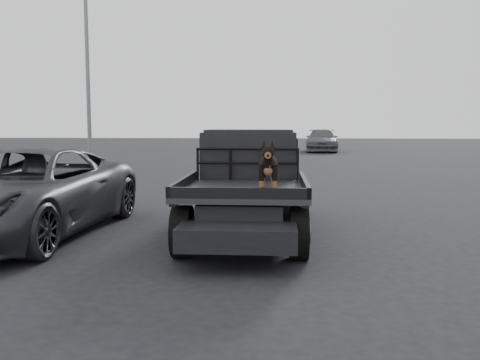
# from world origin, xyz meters

# --- Properties ---
(ground) EXTENTS (120.00, 120.00, 0.00)m
(ground) POSITION_xyz_m (0.00, 0.00, 0.00)
(ground) COLOR black
(ground) RESTS_ON ground
(flatbed_ute) EXTENTS (2.00, 5.40, 0.92)m
(flatbed_ute) POSITION_xyz_m (0.58, 2.21, 0.46)
(flatbed_ute) COLOR black
(flatbed_ute) RESTS_ON ground
(ute_cab) EXTENTS (1.72, 1.30, 0.88)m
(ute_cab) POSITION_xyz_m (0.58, 3.16, 1.36)
(ute_cab) COLOR black
(ute_cab) RESTS_ON flatbed_ute
(headache_rack) EXTENTS (1.80, 0.08, 0.55)m
(headache_rack) POSITION_xyz_m (0.58, 2.41, 1.20)
(headache_rack) COLOR black
(headache_rack) RESTS_ON flatbed_ute
(dog) EXTENTS (0.32, 0.60, 0.74)m
(dog) POSITION_xyz_m (0.97, 0.42, 1.29)
(dog) COLOR black
(dog) RESTS_ON flatbed_ute
(parked_suv) EXTENTS (2.80, 5.55, 1.50)m
(parked_suv) POSITION_xyz_m (-3.23, 1.81, 0.75)
(parked_suv) COLOR #323338
(parked_suv) RESTS_ON ground
(distant_car_a) EXTENTS (2.00, 4.25, 1.35)m
(distant_car_a) POSITION_xyz_m (-1.70, 30.30, 0.67)
(distant_car_a) COLOR #4D4D51
(distant_car_a) RESTS_ON ground
(distant_car_b) EXTENTS (2.45, 5.25, 1.48)m
(distant_car_b) POSITION_xyz_m (4.16, 29.31, 0.74)
(distant_car_b) COLOR #4C4D52
(distant_car_b) RESTS_ON ground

